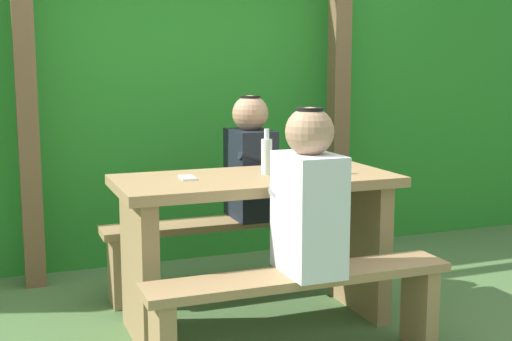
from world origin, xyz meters
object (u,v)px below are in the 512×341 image
Objects in this scene: picnic_table at (256,225)px; person_white_shirt at (308,197)px; bottle_left at (267,155)px; bottle_right at (304,156)px; person_black_coat at (251,162)px; bench_far at (223,240)px; cell_phone at (188,178)px; drinking_glass at (292,162)px; bench_near at (301,299)px.

person_white_shirt is (0.03, -0.54, 0.24)m from picnic_table.
bottle_left is 0.19m from bottle_right.
person_black_coat is at bearing 96.83° from bottle_right.
bench_far is 10.00× the size of cell_phone.
person_black_coat is 0.44m from drinking_glass.
cell_phone is at bearing -173.10° from drinking_glass.
person_white_shirt reaches higher than bottle_left.
bench_far is (0.00, 1.09, 0.00)m from bench_near.
person_white_shirt is 3.08× the size of bottle_right.
person_black_coat is 0.72m from cell_phone.
bottle_right is (0.21, 0.50, 0.10)m from person_white_shirt.
person_black_coat is at bearing 72.06° from picnic_table.
bench_near is 1.19m from person_black_coat.
person_white_shirt is 1.09m from person_black_coat.
bottle_right is (0.24, -0.04, 0.35)m from picnic_table.
bench_near is at bearing -90.00° from picnic_table.
picnic_table is at bearing 93.52° from person_white_shirt.
cell_phone is at bearing 178.14° from bottle_left.
picnic_table reaches higher than bench_far.
bench_near is at bearing -90.00° from bench_far.
bench_far is at bearing 90.00° from picnic_table.
picnic_table is 0.40m from drinking_glass.
person_white_shirt and person_black_coat have the same top height.
drinking_glass is at bearing -80.48° from person_black_coat.
picnic_table is 1.00× the size of bench_near.
bench_near is 16.17× the size of drinking_glass.
bottle_right is (0.07, -0.58, 0.10)m from person_black_coat.
picnic_table is 10.00× the size of cell_phone.
picnic_table is 0.36m from bottle_left.
bottle_right is 1.67× the size of cell_phone.
picnic_table is 0.59m from person_white_shirt.
bottle_left is 1.66× the size of cell_phone.
person_white_shirt is at bearing -93.56° from bottle_left.
picnic_table is 0.62m from person_black_coat.
person_black_coat is 3.10× the size of bottle_left.
bottle_right is 0.60m from cell_phone.
person_white_shirt reaches higher than cell_phone.
drinking_glass is 0.37× the size of bottle_left.
bottle_left is (0.07, 0.57, 0.56)m from bench_near.
bench_near is 0.87m from drinking_glass.
bottle_left is (0.07, -0.52, 0.56)m from bench_far.
cell_phone is at bearing -124.30° from bench_far.
bench_near is (0.00, -0.54, -0.21)m from picnic_table.
bottle_left reaches higher than cell_phone.
person_white_shirt is (0.03, -1.08, 0.45)m from bench_far.
bench_near is at bearing -110.61° from drinking_glass.
person_white_shirt reaches higher than bench_near.
bottle_right is (0.18, -0.07, -0.00)m from bottle_left.
person_white_shirt is 0.69m from drinking_glass.
picnic_table is 0.58m from bench_near.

